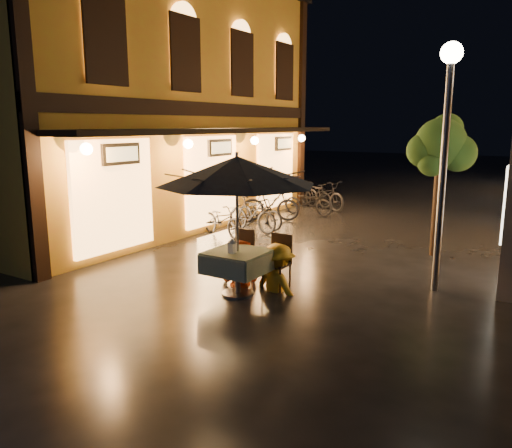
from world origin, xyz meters
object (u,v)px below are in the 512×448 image
Objects in this scene: table_lantern at (232,245)px; person_yellow at (278,245)px; person_orange at (240,241)px; streetlamp_near at (446,124)px; cafe_table at (237,262)px; bicycle_0 at (222,220)px; patio_umbrella at (237,171)px.

table_lantern is 0.15× the size of person_yellow.
table_lantern is at bearing 107.64° from person_orange.
streetlamp_near is 3.49m from person_yellow.
streetlamp_near is at bearing 35.69° from cafe_table.
streetlamp_near is 6.51m from bicycle_0.
patio_umbrella is (-0.00, 0.00, 1.56)m from cafe_table.
person_orange is at bearing -154.67° from streetlamp_near.
cafe_table is 0.37m from table_lantern.
streetlamp_near is 1.56× the size of patio_umbrella.
patio_umbrella reaches higher than cafe_table.
cafe_table is 0.79m from person_yellow.
streetlamp_near is at bearing 37.74° from table_lantern.
person_orange is 4.08m from bicycle_0.
person_orange is at bearing 114.42° from table_lantern.
cafe_table is at bearing 68.20° from person_yellow.
bicycle_0 is (-2.64, 3.10, -0.37)m from person_orange.
bicycle_0 is (-2.96, 3.64, -1.71)m from patio_umbrella.
patio_umbrella reaches higher than bicycle_0.
streetlamp_near reaches higher than patio_umbrella.
person_yellow is (-2.39, -1.45, -2.09)m from streetlamp_near.
person_orange is 0.97× the size of bicycle_0.
cafe_table is 3.96× the size of table_lantern.
person_yellow is at bearing 52.47° from cafe_table.
table_lantern is 4.84m from bicycle_0.
patio_umbrella is 1.52m from person_yellow.
person_orange is (-3.17, -1.50, -2.11)m from streetlamp_near.
table_lantern is at bearing -142.26° from streetlamp_near.
streetlamp_near reaches higher than person_orange.
bicycle_0 is at bearing 129.08° from patio_umbrella.
patio_umbrella is 1.62× the size of bicycle_0.
person_orange is 0.98× the size of person_yellow.
cafe_table is 0.59× the size of bicycle_0.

